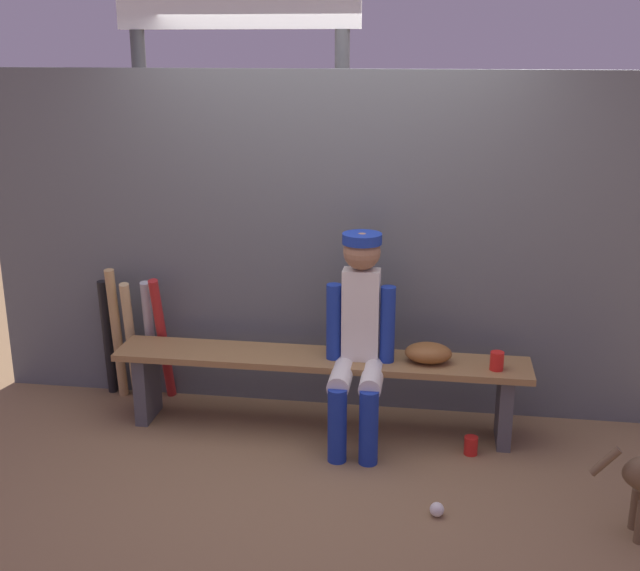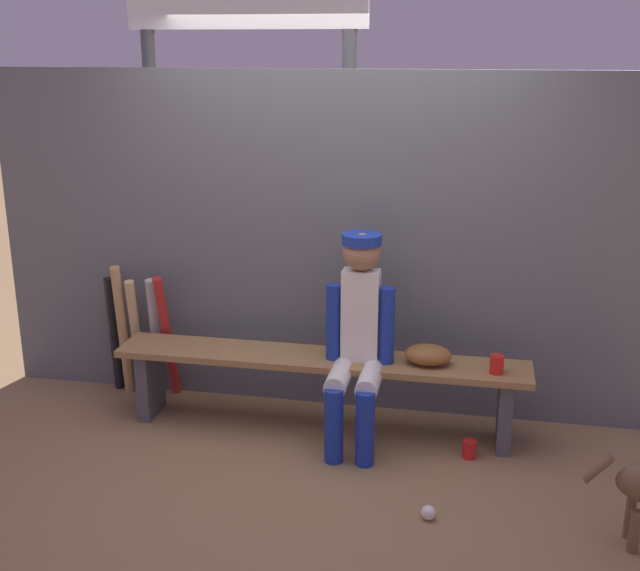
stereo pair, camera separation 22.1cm
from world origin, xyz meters
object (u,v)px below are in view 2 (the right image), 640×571
at_px(player_seated, 358,334).
at_px(bat_wood_tan, 123,331).
at_px(bat_aluminum_red, 167,337).
at_px(scoreboard, 256,42).
at_px(bat_wood_natural, 136,337).
at_px(cup_on_ground, 469,449).
at_px(baseball_glove, 428,355).
at_px(baseball, 428,513).
at_px(dugout_bench, 320,372).
at_px(cup_on_bench, 497,364).
at_px(bat_aluminum_silver, 155,336).
at_px(bat_aluminum_black, 114,334).

xyz_separation_m(player_seated, bat_wood_tan, (-1.65, 0.36, -0.23)).
bearing_deg(bat_aluminum_red, scoreboard, 58.97).
xyz_separation_m(bat_wood_natural, cup_on_ground, (2.24, -0.45, -0.36)).
bearing_deg(player_seated, bat_wood_natural, 166.73).
distance_m(baseball_glove, baseball, 1.01).
distance_m(dugout_bench, bat_aluminum_red, 1.12).
relative_size(bat_wood_natural, baseball, 11.39).
bearing_deg(baseball, bat_wood_natural, 151.24).
bearing_deg(baseball, player_seated, 122.81).
bearing_deg(dugout_bench, baseball_glove, 0.00).
distance_m(bat_wood_natural, cup_on_bench, 2.39).
xyz_separation_m(bat_aluminum_silver, bat_wood_tan, (-0.21, -0.05, 0.04)).
distance_m(cup_on_bench, scoreboard, 2.67).
relative_size(bat_aluminum_red, bat_aluminum_silver, 1.05).
distance_m(bat_aluminum_black, cup_on_bench, 2.58).
bearing_deg(cup_on_ground, bat_wood_tan, 169.46).
height_order(bat_aluminum_red, bat_aluminum_silver, bat_aluminum_red).
xyz_separation_m(bat_aluminum_red, cup_on_bench, (2.14, -0.30, 0.10)).
relative_size(baseball_glove, cup_on_ground, 2.55).
relative_size(bat_aluminum_red, cup_on_bench, 8.11).
distance_m(baseball_glove, bat_wood_natural, 1.99).
bearing_deg(cup_on_ground, baseball, -105.68).
bearing_deg(cup_on_ground, cup_on_bench, 46.16).
bearing_deg(baseball_glove, cup_on_bench, -8.01).
xyz_separation_m(player_seated, bat_aluminum_silver, (-1.44, 0.40, -0.27)).
height_order(dugout_bench, scoreboard, scoreboard).
distance_m(bat_aluminum_red, cup_on_bench, 2.16).
height_order(bat_aluminum_silver, bat_wood_natural, bat_aluminum_silver).
distance_m(bat_wood_tan, cup_on_bench, 2.47).
bearing_deg(dugout_bench, bat_aluminum_silver, 166.11).
relative_size(bat_wood_tan, cup_on_ground, 8.41).
relative_size(player_seated, bat_aluminum_black, 1.54).
bearing_deg(bat_aluminum_black, bat_wood_tan, -31.88).
xyz_separation_m(bat_aluminum_silver, cup_on_ground, (2.12, -0.48, -0.37)).
bearing_deg(player_seated, cup_on_bench, 3.83).
xyz_separation_m(dugout_bench, bat_wood_natural, (-1.31, 0.26, 0.04)).
height_order(dugout_bench, baseball, dugout_bench).
relative_size(bat_aluminum_silver, bat_aluminum_black, 1.03).
bearing_deg(player_seated, baseball, -57.19).
bearing_deg(baseball_glove, bat_aluminum_silver, 170.92).
relative_size(bat_aluminum_red, bat_wood_tan, 0.96).
bearing_deg(bat_wood_natural, bat_wood_tan, -171.68).
bearing_deg(cup_on_bench, bat_wood_natural, 172.43).
bearing_deg(player_seated, scoreboard, 128.94).
bearing_deg(baseball_glove, bat_wood_tan, 173.20).
relative_size(cup_on_ground, cup_on_bench, 1.00).
bearing_deg(bat_aluminum_red, bat_aluminum_silver, 155.54).
height_order(player_seated, baseball_glove, player_seated).
relative_size(bat_aluminum_black, scoreboard, 0.24).
height_order(baseball, cup_on_ground, cup_on_ground).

